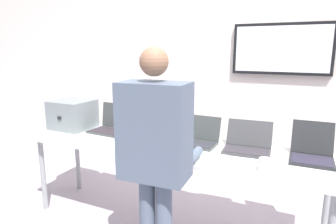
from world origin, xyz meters
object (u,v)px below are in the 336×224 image
Objects in this scene: workbench at (168,151)px; laptop_station_1 at (151,131)px; laptop_station_0 at (112,125)px; coffee_mug at (265,165)px; equipment_box at (73,114)px; person at (155,148)px; laptop_station_3 at (248,144)px; laptop_station_4 at (312,151)px; laptop_station_2 at (199,138)px.

laptop_station_1 reaches higher than workbench.
workbench is at bearing -31.41° from laptop_station_1.
laptop_station_0 is 0.44m from laptop_station_1.
laptop_station_0 reaches higher than coffee_mug.
coffee_mug is at bearing -14.31° from laptop_station_0.
laptop_station_0 is (0.44, 0.07, -0.09)m from equipment_box.
laptop_station_0 is 1.18m from person.
laptop_station_3 is at bearing 12.06° from workbench.
person reaches higher than laptop_station_4.
laptop_station_4 is (1.83, 0.01, -0.00)m from laptop_station_0.
laptop_station_0 reaches higher than laptop_station_1.
laptop_station_2 is at bearing -2.81° from laptop_station_1.
coffee_mug is at bearing -125.61° from laptop_station_4.
workbench is 0.29m from laptop_station_2.
laptop_station_1 is (0.88, 0.08, -0.09)m from equipment_box.
laptop_station_0 is 4.16× the size of coffee_mug.
equipment_box is 0.89m from laptop_station_1.
laptop_station_4 is at bearing -0.07° from laptop_station_1.
equipment_box reaches higher than laptop_station_4.
laptop_station_4 is at bearing 54.39° from coffee_mug.
laptop_station_0 is 1.59m from coffee_mug.
laptop_station_1 is 1.17m from coffee_mug.
equipment_box is 4.14× the size of coffee_mug.
equipment_box is at bearing -177.76° from laptop_station_3.
laptop_station_4 is (1.13, 0.15, 0.12)m from workbench.
laptop_station_0 is at bearing 168.40° from workbench.
person is (-0.45, -0.76, 0.14)m from laptop_station_3.
laptop_station_2 is 0.86× the size of laptop_station_3.
equipment_box is 1.37m from laptop_station_2.
person reaches higher than laptop_station_2.
workbench is 8.17× the size of laptop_station_2.
coffee_mug reaches higher than workbench.
workbench is at bearing -172.29° from laptop_station_4.
laptop_station_2 reaches higher than laptop_station_3.
laptop_station_4 reaches higher than laptop_station_1.
person is 17.22× the size of coffee_mug.
laptop_station_0 reaches higher than laptop_station_3.
laptop_station_0 is at bearing 165.69° from coffee_mug.
person is (-0.03, -0.75, 0.13)m from laptop_station_2.
laptop_station_2 is at bearing -178.57° from laptop_station_4.
person is 0.75m from coffee_mug.
laptop_station_0 is 0.93m from laptop_station_2.
equipment_box is 2.27m from laptop_station_4.
laptop_station_2 is 0.87× the size of laptop_station_4.
workbench is 7.01× the size of laptop_station_0.
person is at bearing -71.83° from workbench.
laptop_station_4 is 0.24× the size of person.
equipment_box is at bearing -177.46° from laptop_station_2.
coffee_mug is (1.98, -0.32, -0.10)m from equipment_box.
laptop_station_1 is at bearing 177.19° from laptop_station_2.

